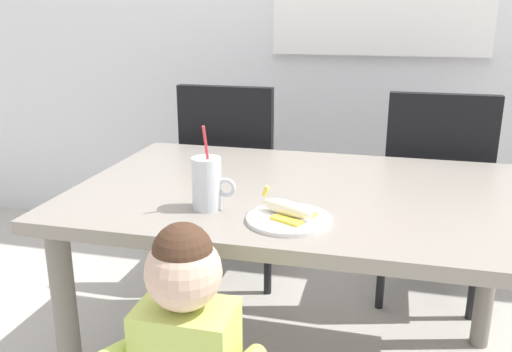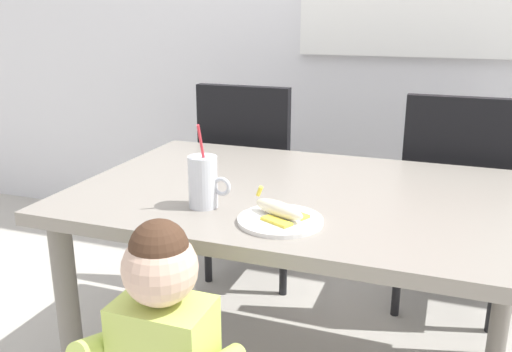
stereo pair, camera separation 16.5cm
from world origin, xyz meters
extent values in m
cube|color=gray|center=(0.00, 0.00, 0.70)|extent=(1.46, 0.94, 0.04)
cylinder|color=slate|center=(-0.65, -0.39, 0.34)|extent=(0.07, 0.07, 0.68)
cylinder|color=slate|center=(-0.65, 0.39, 0.34)|extent=(0.07, 0.07, 0.68)
cylinder|color=slate|center=(0.65, 0.39, 0.34)|extent=(0.07, 0.07, 0.68)
cube|color=black|center=(-0.44, 0.78, 0.45)|extent=(0.44, 0.44, 0.06)
cube|color=black|center=(-0.44, 0.58, 0.72)|extent=(0.42, 0.05, 0.48)
cylinder|color=black|center=(-0.25, 0.97, 0.21)|extent=(0.04, 0.04, 0.42)
cylinder|color=black|center=(-0.63, 0.97, 0.21)|extent=(0.04, 0.04, 0.42)
cylinder|color=black|center=(-0.25, 0.59, 0.21)|extent=(0.04, 0.04, 0.42)
cylinder|color=black|center=(-0.63, 0.59, 0.21)|extent=(0.04, 0.04, 0.42)
cube|color=black|center=(0.45, 0.77, 0.45)|extent=(0.44, 0.44, 0.06)
cube|color=black|center=(0.45, 0.57, 0.72)|extent=(0.42, 0.05, 0.48)
cylinder|color=black|center=(0.64, 0.96, 0.21)|extent=(0.04, 0.04, 0.42)
cylinder|color=black|center=(0.26, 0.96, 0.21)|extent=(0.04, 0.04, 0.42)
cylinder|color=black|center=(0.64, 0.58, 0.21)|extent=(0.04, 0.04, 0.42)
cylinder|color=black|center=(0.26, 0.58, 0.21)|extent=(0.04, 0.04, 0.42)
sphere|color=beige|center=(-0.17, -0.64, 0.72)|extent=(0.17, 0.17, 0.17)
sphere|color=#472D1E|center=(-0.17, -0.64, 0.77)|extent=(0.13, 0.13, 0.13)
cylinder|color=#C6DB66|center=(-0.31, -0.66, 0.52)|extent=(0.05, 0.24, 0.13)
cylinder|color=silver|center=(-0.25, -0.25, 0.80)|extent=(0.08, 0.08, 0.15)
cylinder|color=beige|center=(-0.25, -0.25, 0.77)|extent=(0.07, 0.07, 0.08)
torus|color=silver|center=(-0.19, -0.25, 0.79)|extent=(0.06, 0.01, 0.06)
cylinder|color=#E5333F|center=(-0.24, -0.25, 0.86)|extent=(0.01, 0.07, 0.21)
cylinder|color=white|center=(0.00, -0.29, 0.73)|extent=(0.23, 0.23, 0.01)
ellipsoid|color=#F4EAC6|center=(-0.01, -0.28, 0.76)|extent=(0.17, 0.12, 0.04)
cube|color=yellow|center=(0.00, -0.32, 0.74)|extent=(0.09, 0.07, 0.01)
cube|color=yellow|center=(0.03, -0.25, 0.74)|extent=(0.09, 0.07, 0.01)
cylinder|color=yellow|center=(-0.08, -0.24, 0.79)|extent=(0.03, 0.02, 0.03)
camera|label=1|loc=(0.24, -1.63, 1.26)|focal=38.04mm
camera|label=2|loc=(0.40, -1.58, 1.26)|focal=38.04mm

